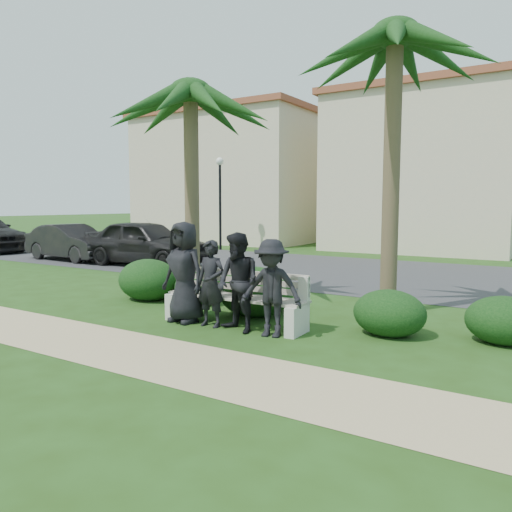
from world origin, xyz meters
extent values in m
plane|color=#234112|center=(0.00, 0.00, 0.00)|extent=(160.00, 160.00, 0.00)
cube|color=tan|center=(0.00, -1.80, 0.00)|extent=(30.00, 1.60, 0.01)
cube|color=#2D2D30|center=(0.00, 8.00, 0.00)|extent=(160.00, 8.00, 0.01)
cube|color=beige|center=(-12.00, 18.00, 3.50)|extent=(10.00, 8.00, 7.00)
cube|color=brown|center=(-12.00, 18.00, 7.15)|extent=(10.40, 8.40, 0.30)
cube|color=beige|center=(-1.00, 18.00, 3.50)|extent=(8.00, 8.00, 7.00)
cube|color=brown|center=(-1.00, 18.00, 7.15)|extent=(8.40, 8.40, 0.30)
cylinder|color=black|center=(-9.00, 12.00, 2.00)|extent=(0.12, 0.12, 4.00)
sphere|color=white|center=(-9.00, 12.00, 4.11)|extent=(0.36, 0.36, 0.36)
cube|color=#A59A8A|center=(-0.10, 0.28, 0.50)|extent=(2.68, 0.70, 0.04)
cube|color=#A59A8A|center=(-0.10, 0.55, 0.78)|extent=(2.66, 0.13, 0.31)
cube|color=beige|center=(-1.34, 0.28, 0.24)|extent=(0.20, 0.62, 0.49)
cube|color=beige|center=(1.14, 0.28, 0.24)|extent=(0.20, 0.62, 0.49)
imported|color=black|center=(-1.02, 0.03, 0.92)|extent=(0.94, 0.66, 1.84)
imported|color=black|center=(-0.40, 0.02, 0.76)|extent=(0.57, 0.38, 1.53)
imported|color=black|center=(0.21, -0.04, 0.84)|extent=(0.97, 0.85, 1.68)
imported|color=black|center=(0.83, 0.00, 0.80)|extent=(1.12, 0.78, 1.59)
ellipsoid|color=black|center=(-3.11, 1.25, 0.47)|extent=(1.45, 1.20, 0.95)
ellipsoid|color=black|center=(-1.88, 1.50, 0.37)|extent=(1.12, 0.93, 0.73)
ellipsoid|color=black|center=(-0.24, 1.69, 0.35)|extent=(1.06, 0.88, 0.69)
ellipsoid|color=black|center=(-0.23, 1.18, 0.49)|extent=(1.50, 1.24, 0.98)
ellipsoid|color=black|center=(2.43, 1.11, 0.39)|extent=(1.20, 0.99, 0.78)
ellipsoid|color=black|center=(4.09, 1.57, 0.38)|extent=(1.17, 0.97, 0.76)
cylinder|color=brown|center=(-2.21, 1.72, 2.28)|extent=(0.32, 0.32, 4.57)
cylinder|color=brown|center=(1.91, 2.69, 2.66)|extent=(0.32, 0.32, 5.32)
imported|color=black|center=(-7.70, 5.79, 0.80)|extent=(4.81, 2.17, 1.60)
imported|color=black|center=(-11.28, 5.48, 0.68)|extent=(4.21, 1.64, 1.37)
camera|label=1|loc=(4.86, -6.86, 2.15)|focal=35.00mm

